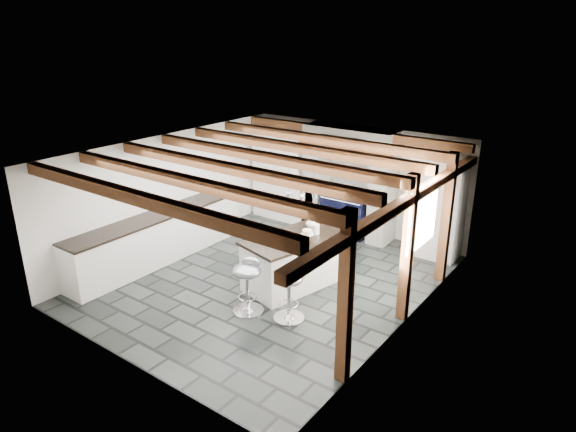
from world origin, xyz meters
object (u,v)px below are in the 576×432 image
Objects in this scene: range_cooker at (347,213)px; bar_stool_near at (290,287)px; kitchen_island at (296,260)px; bar_stool_far at (248,279)px.

range_cooker reaches higher than bar_stool_near.
kitchen_island is 2.23× the size of bar_stool_near.
bar_stool_near is at bearing -73.48° from range_cooker.
bar_stool_far is (-0.06, -1.19, 0.10)m from kitchen_island.
bar_stool_near is 0.68m from bar_stool_far.
kitchen_island is at bearing 140.11° from bar_stool_near.
kitchen_island is at bearing 65.31° from bar_stool_far.
range_cooker reaches higher than bar_stool_far.
kitchen_island reaches higher than bar_stool_far.
range_cooker is 3.69m from bar_stool_near.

